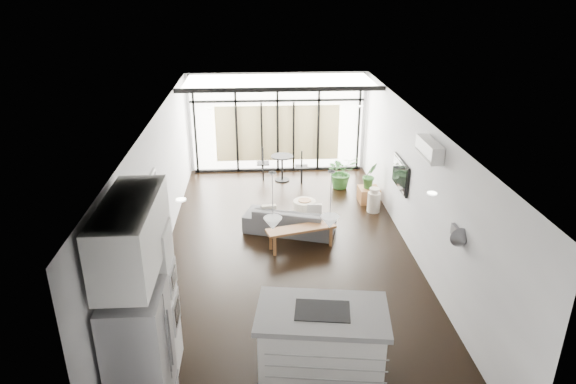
{
  "coord_description": "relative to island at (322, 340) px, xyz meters",
  "views": [
    {
      "loc": [
        -0.6,
        -9.07,
        5.2
      ],
      "look_at": [
        0.0,
        0.3,
        1.25
      ],
      "focal_mm": 32.0,
      "sensor_mm": 36.0,
      "label": 1
    }
  ],
  "objects": [
    {
      "name": "skylight",
      "position": [
        -0.24,
        7.29,
        2.28
      ],
      "size": [
        4.7,
        1.9,
        0.06
      ],
      "primitive_type": "cube",
      "color": "white",
      "rests_on": "ceiling"
    },
    {
      "name": "wall_right",
      "position": [
        2.26,
        3.29,
        0.91
      ],
      "size": [
        0.02,
        10.0,
        2.8
      ],
      "primitive_type": "cube",
      "color": "silver",
      "rests_on": "ground"
    },
    {
      "name": "island",
      "position": [
        0.0,
        0.0,
        0.0
      ],
      "size": [
        1.94,
        1.31,
        0.99
      ],
      "primitive_type": "cube",
      "rotation": [
        0.0,
        0.0,
        -0.14
      ],
      "color": "silver",
      "rests_on": "floor"
    },
    {
      "name": "crate",
      "position": [
        1.91,
        5.81,
        -0.31
      ],
      "size": [
        0.51,
        0.51,
        0.37
      ],
      "primitive_type": "cube",
      "rotation": [
        0.0,
        0.0,
        0.04
      ],
      "color": "brown",
      "rests_on": "floor"
    },
    {
      "name": "appliance_column",
      "position": [
        -2.31,
        0.24,
        0.61
      ],
      "size": [
        0.57,
        0.6,
        2.22
      ],
      "primitive_type": "cube",
      "color": "silver",
      "rests_on": "floor"
    },
    {
      "name": "sofa",
      "position": [
        -0.16,
        4.32,
        -0.11
      ],
      "size": [
        2.04,
        1.14,
        0.77
      ],
      "primitive_type": "imported",
      "rotation": [
        0.0,
        0.0,
        2.83
      ],
      "color": "#4E4E51",
      "rests_on": "floor"
    },
    {
      "name": "floor",
      "position": [
        -0.24,
        3.29,
        -0.49
      ],
      "size": [
        5.0,
        10.0,
        0.0
      ],
      "primitive_type": "cube",
      "color": "black",
      "rests_on": "ground"
    },
    {
      "name": "neighbour_building",
      "position": [
        -0.24,
        8.24,
        0.61
      ],
      "size": [
        3.5,
        0.02,
        1.6
      ],
      "primitive_type": "cube",
      "color": "#D7C387",
      "rests_on": "ground"
    },
    {
      "name": "bistro_set",
      "position": [
        -0.16,
        7.39,
        -0.12
      ],
      "size": [
        1.67,
        1.1,
        0.75
      ],
      "primitive_type": "cube",
      "rotation": [
        0.0,
        0.0,
        -0.34
      ],
      "color": "black",
      "rests_on": "floor"
    },
    {
      "name": "ac_unit",
      "position": [
        2.14,
        2.49,
        1.96
      ],
      "size": [
        0.22,
        0.9,
        0.3
      ],
      "primitive_type": "cube",
      "color": "white",
      "rests_on": "wall_right"
    },
    {
      "name": "wall_front",
      "position": [
        -0.24,
        -1.71,
        0.91
      ],
      "size": [
        5.0,
        0.02,
        2.8
      ],
      "primitive_type": "cube",
      "color": "silver",
      "rests_on": "ground"
    },
    {
      "name": "wall_left",
      "position": [
        -2.74,
        3.29,
        0.91
      ],
      "size": [
        0.02,
        10.0,
        2.8
      ],
      "primitive_type": "cube",
      "color": "silver",
      "rests_on": "ground"
    },
    {
      "name": "glazing",
      "position": [
        -0.24,
        8.17,
        0.91
      ],
      "size": [
        5.0,
        0.2,
        2.8
      ],
      "primitive_type": "cube",
      "color": "black",
      "rests_on": "ground"
    },
    {
      "name": "ceiling",
      "position": [
        -0.24,
        3.29,
        2.31
      ],
      "size": [
        5.0,
        10.0,
        0.0
      ],
      "primitive_type": "cube",
      "color": "white",
      "rests_on": "ground"
    },
    {
      "name": "console_bench",
      "position": [
        0.02,
        3.57,
        -0.26
      ],
      "size": [
        1.48,
        0.73,
        0.46
      ],
      "primitive_type": "cube",
      "rotation": [
        0.0,
        0.0,
        0.27
      ],
      "color": "brown",
      "rests_on": "floor"
    },
    {
      "name": "pendant_right",
      "position": [
        0.16,
        0.64,
        1.53
      ],
      "size": [
        0.26,
        0.26,
        0.18
      ],
      "primitive_type": "cone",
      "color": "white",
      "rests_on": "ceiling"
    },
    {
      "name": "wall_back",
      "position": [
        -0.24,
        8.29,
        0.91
      ],
      "size": [
        5.0,
        0.02,
        2.8
      ],
      "primitive_type": "cube",
      "color": "silver",
      "rests_on": "ground"
    },
    {
      "name": "framed_art",
      "position": [
        -2.71,
        2.79,
        1.06
      ],
      "size": [
        0.04,
        0.7,
        0.9
      ],
      "primitive_type": "cube",
      "color": "black",
      "rests_on": "wall_left"
    },
    {
      "name": "pendant_left",
      "position": [
        -0.64,
        0.64,
        1.53
      ],
      "size": [
        0.26,
        0.26,
        0.18
      ],
      "primitive_type": "cone",
      "color": "white",
      "rests_on": "ceiling"
    },
    {
      "name": "plant_crate",
      "position": [
        1.91,
        5.81,
        0.02
      ],
      "size": [
        0.55,
        0.74,
        0.29
      ],
      "primitive_type": "imported",
      "rotation": [
        0.0,
        0.0,
        0.31
      ],
      "color": "#30662A",
      "rests_on": "crate"
    },
    {
      "name": "plant_tall",
      "position": [
        1.37,
        6.78,
        -0.15
      ],
      "size": [
        1.02,
        1.08,
        0.7
      ],
      "primitive_type": "imported",
      "rotation": [
        0.0,
        0.0,
        0.29
      ],
      "color": "#30662A",
      "rests_on": "floor"
    },
    {
      "name": "upper_cabinets",
      "position": [
        -2.36,
        -0.21,
        1.86
      ],
      "size": [
        0.62,
        1.75,
        0.86
      ],
      "primitive_type": "cube",
      "color": "silver",
      "rests_on": "wall_left"
    },
    {
      "name": "cooktop",
      "position": [
        0.0,
        0.0,
        0.5
      ],
      "size": [
        0.81,
        0.6,
        0.01
      ],
      "primitive_type": "cube",
      "rotation": [
        0.0,
        0.0,
        -0.14
      ],
      "color": "black",
      "rests_on": "island"
    },
    {
      "name": "tv",
      "position": [
        2.22,
        4.29,
        0.81
      ],
      "size": [
        0.05,
        1.1,
        0.65
      ],
      "primitive_type": "cube",
      "color": "black",
      "rests_on": "wall_right"
    },
    {
      "name": "milk_can",
      "position": [
        1.91,
        5.23,
        -0.19
      ],
      "size": [
        0.32,
        0.32,
        0.6
      ],
      "primitive_type": "cylinder",
      "rotation": [
        0.0,
        0.0,
        0.05
      ],
      "color": "beige",
      "rests_on": "floor"
    },
    {
      "name": "fridge",
      "position": [
        -2.33,
        -0.66,
        0.4
      ],
      "size": [
        0.69,
        0.87,
        1.79
      ],
      "primitive_type": "cube",
      "color": "#A7A6AB",
      "rests_on": "floor"
    },
    {
      "name": "pouf",
      "position": [
        0.23,
        5.02,
        -0.29
      ],
      "size": [
        0.66,
        0.66,
        0.42
      ],
      "primitive_type": "cylinder",
      "rotation": [
        0.0,
        0.0,
        0.34
      ],
      "color": "beige",
      "rests_on": "floor"
    }
  ]
}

